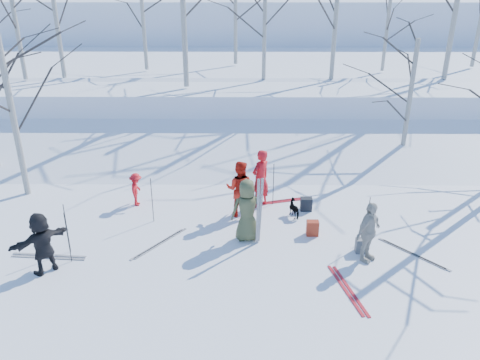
{
  "coord_description": "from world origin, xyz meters",
  "views": [
    {
      "loc": [
        0.09,
        -10.37,
        6.4
      ],
      "look_at": [
        0.0,
        1.5,
        1.3
      ],
      "focal_mm": 35.0,
      "sensor_mm": 36.0,
      "label": 1
    }
  ],
  "objects_px": {
    "backpack_dark": "(306,204)",
    "dog": "(295,209)",
    "skier_olive_center": "(247,210)",
    "skier_red_north": "(261,179)",
    "skier_redor_behind": "(240,189)",
    "backpack_grey": "(362,246)",
    "backpack_red": "(312,228)",
    "skier_grey_west": "(42,243)",
    "skier_cream_east": "(368,232)",
    "skier_red_seated": "(136,189)"
  },
  "relations": [
    {
      "from": "skier_cream_east",
      "to": "backpack_red",
      "type": "bearing_deg",
      "value": 90.04
    },
    {
      "from": "skier_cream_east",
      "to": "dog",
      "type": "bearing_deg",
      "value": 79.8
    },
    {
      "from": "backpack_grey",
      "to": "backpack_dark",
      "type": "distance_m",
      "value": 2.61
    },
    {
      "from": "skier_red_north",
      "to": "skier_cream_east",
      "type": "distance_m",
      "value": 3.93
    },
    {
      "from": "dog",
      "to": "backpack_dark",
      "type": "xyz_separation_m",
      "value": [
        0.37,
        0.4,
        -0.05
      ]
    },
    {
      "from": "backpack_red",
      "to": "skier_olive_center",
      "type": "bearing_deg",
      "value": -173.09
    },
    {
      "from": "backpack_red",
      "to": "skier_redor_behind",
      "type": "bearing_deg",
      "value": 149.6
    },
    {
      "from": "backpack_dark",
      "to": "dog",
      "type": "bearing_deg",
      "value": -132.81
    },
    {
      "from": "skier_red_seated",
      "to": "skier_grey_west",
      "type": "bearing_deg",
      "value": 157.84
    },
    {
      "from": "skier_red_seated",
      "to": "skier_cream_east",
      "type": "distance_m",
      "value": 6.99
    },
    {
      "from": "skier_olive_center",
      "to": "backpack_red",
      "type": "bearing_deg",
      "value": 176.93
    },
    {
      "from": "backpack_red",
      "to": "dog",
      "type": "bearing_deg",
      "value": 108.14
    },
    {
      "from": "skier_red_north",
      "to": "backpack_red",
      "type": "bearing_deg",
      "value": 83.29
    },
    {
      "from": "skier_redor_behind",
      "to": "skier_grey_west",
      "type": "height_order",
      "value": "skier_redor_behind"
    },
    {
      "from": "skier_redor_behind",
      "to": "backpack_grey",
      "type": "distance_m",
      "value": 3.77
    },
    {
      "from": "skier_redor_behind",
      "to": "backpack_dark",
      "type": "height_order",
      "value": "skier_redor_behind"
    },
    {
      "from": "skier_red_north",
      "to": "skier_grey_west",
      "type": "distance_m",
      "value": 6.3
    },
    {
      "from": "skier_redor_behind",
      "to": "backpack_grey",
      "type": "xyz_separation_m",
      "value": [
        3.11,
        -2.03,
        -0.66
      ]
    },
    {
      "from": "skier_red_seated",
      "to": "backpack_red",
      "type": "relative_size",
      "value": 2.47
    },
    {
      "from": "skier_redor_behind",
      "to": "backpack_red",
      "type": "xyz_separation_m",
      "value": [
        1.98,
        -1.16,
        -0.64
      ]
    },
    {
      "from": "backpack_red",
      "to": "backpack_dark",
      "type": "height_order",
      "value": "backpack_red"
    },
    {
      "from": "skier_red_north",
      "to": "backpack_grey",
      "type": "relative_size",
      "value": 4.75
    },
    {
      "from": "skier_red_seated",
      "to": "backpack_dark",
      "type": "height_order",
      "value": "skier_red_seated"
    },
    {
      "from": "skier_red_seated",
      "to": "skier_grey_west",
      "type": "xyz_separation_m",
      "value": [
        -1.42,
        -3.58,
        0.25
      ]
    },
    {
      "from": "backpack_red",
      "to": "backpack_grey",
      "type": "xyz_separation_m",
      "value": [
        1.13,
        -0.87,
        -0.02
      ]
    },
    {
      "from": "skier_grey_west",
      "to": "backpack_dark",
      "type": "bearing_deg",
      "value": 160.75
    },
    {
      "from": "skier_red_north",
      "to": "skier_redor_behind",
      "type": "height_order",
      "value": "skier_red_north"
    },
    {
      "from": "skier_cream_east",
      "to": "skier_grey_west",
      "type": "distance_m",
      "value": 7.73
    },
    {
      "from": "skier_grey_west",
      "to": "dog",
      "type": "height_order",
      "value": "skier_grey_west"
    },
    {
      "from": "skier_olive_center",
      "to": "skier_red_seated",
      "type": "bearing_deg",
      "value": -41.16
    },
    {
      "from": "skier_redor_behind",
      "to": "dog",
      "type": "relative_size",
      "value": 2.83
    },
    {
      "from": "skier_red_north",
      "to": "skier_grey_west",
      "type": "height_order",
      "value": "skier_red_north"
    },
    {
      "from": "skier_olive_center",
      "to": "dog",
      "type": "distance_m",
      "value": 2.02
    },
    {
      "from": "dog",
      "to": "backpack_grey",
      "type": "height_order",
      "value": "dog"
    },
    {
      "from": "skier_cream_east",
      "to": "backpack_dark",
      "type": "xyz_separation_m",
      "value": [
        -1.14,
        2.71,
        -0.58
      ]
    },
    {
      "from": "skier_olive_center",
      "to": "skier_red_north",
      "type": "xyz_separation_m",
      "value": [
        0.42,
        2.01,
        0.05
      ]
    },
    {
      "from": "skier_olive_center",
      "to": "backpack_dark",
      "type": "xyz_separation_m",
      "value": [
        1.79,
        1.71,
        -0.65
      ]
    },
    {
      "from": "skier_grey_west",
      "to": "skier_red_seated",
      "type": "bearing_deg",
      "value": -157.19
    },
    {
      "from": "skier_red_north",
      "to": "skier_redor_behind",
      "type": "relative_size",
      "value": 1.07
    },
    {
      "from": "skier_cream_east",
      "to": "backpack_red",
      "type": "xyz_separation_m",
      "value": [
        -1.15,
        1.22,
        -0.57
      ]
    },
    {
      "from": "skier_olive_center",
      "to": "skier_grey_west",
      "type": "height_order",
      "value": "skier_olive_center"
    },
    {
      "from": "backpack_red",
      "to": "backpack_grey",
      "type": "height_order",
      "value": "backpack_red"
    },
    {
      "from": "skier_redor_behind",
      "to": "skier_red_seated",
      "type": "bearing_deg",
      "value": -0.83
    },
    {
      "from": "skier_cream_east",
      "to": "backpack_dark",
      "type": "height_order",
      "value": "skier_cream_east"
    },
    {
      "from": "skier_cream_east",
      "to": "backpack_grey",
      "type": "relative_size",
      "value": 4.11
    },
    {
      "from": "skier_olive_center",
      "to": "skier_cream_east",
      "type": "height_order",
      "value": "skier_olive_center"
    },
    {
      "from": "skier_olive_center",
      "to": "skier_red_seated",
      "type": "distance_m",
      "value": 3.94
    },
    {
      "from": "backpack_dark",
      "to": "skier_red_seated",
      "type": "bearing_deg",
      "value": 176.34
    },
    {
      "from": "dog",
      "to": "backpack_dark",
      "type": "distance_m",
      "value": 0.55
    },
    {
      "from": "skier_red_seated",
      "to": "skier_cream_east",
      "type": "relative_size",
      "value": 0.66
    }
  ]
}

